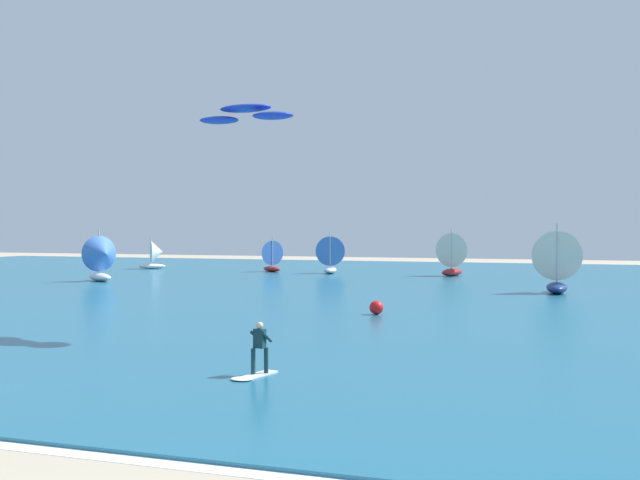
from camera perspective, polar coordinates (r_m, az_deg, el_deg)
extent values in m
cube|color=#1E607F|center=(59.62, 11.57, -3.59)|extent=(160.00, 90.00, 0.10)
cube|color=white|center=(16.06, -4.29, -16.19)|extent=(93.57, 1.37, 0.01)
cube|color=white|center=(24.91, -4.42, -9.73)|extent=(0.71, 1.46, 0.05)
cylinder|color=#143338|center=(24.76, -4.89, -8.79)|extent=(0.14, 0.14, 0.80)
cylinder|color=#143338|center=(24.92, -3.95, -8.73)|extent=(0.14, 0.14, 0.80)
cube|color=#143338|center=(24.73, -4.42, -7.17)|extent=(0.40, 0.29, 0.60)
sphere|color=beige|center=(24.68, -4.42, -6.22)|extent=(0.22, 0.22, 0.22)
cylinder|color=#143338|center=(24.91, -4.73, -6.99)|extent=(0.19, 0.51, 0.39)
cylinder|color=#143338|center=(24.66, -3.89, -7.07)|extent=(0.19, 0.51, 0.39)
ellipsoid|color=white|center=(24.16, -5.74, -10.03)|extent=(0.81, 0.73, 0.08)
ellipsoid|color=#1E33B2|center=(34.77, -5.46, 9.53)|extent=(2.76, 1.96, 0.29)
ellipsoid|color=#1E33B2|center=(35.55, -7.36, 8.65)|extent=(2.10, 1.83, 0.29)
ellipsoid|color=#1E33B2|center=(33.91, -3.46, 9.03)|extent=(2.10, 1.83, 0.29)
ellipsoid|color=white|center=(89.35, -12.13, -1.89)|extent=(2.96, 2.62, 0.55)
cylinder|color=silver|center=(89.27, -12.22, -0.76)|extent=(0.09, 0.09, 2.96)
cone|color=white|center=(89.35, -11.80, -0.85)|extent=(2.55, 2.75, 2.48)
ellipsoid|color=maroon|center=(75.64, 9.60, -2.32)|extent=(2.17, 4.05, 0.72)
cylinder|color=silver|center=(75.38, 9.55, -0.60)|extent=(0.12, 0.12, 3.84)
cone|color=silver|center=(76.16, 9.80, -0.73)|extent=(3.53, 2.38, 3.23)
ellipsoid|color=navy|center=(57.63, 16.87, -3.33)|extent=(1.71, 4.23, 0.78)
cylinder|color=silver|center=(57.31, 16.88, -0.90)|extent=(0.13, 0.13, 4.13)
cone|color=silver|center=(58.22, 16.86, -1.08)|extent=(3.59, 2.05, 3.47)
ellipsoid|color=silver|center=(78.61, 0.76, -2.21)|extent=(1.98, 3.70, 0.66)
cylinder|color=silver|center=(78.36, 0.75, -0.69)|extent=(0.11, 0.11, 3.52)
cone|color=#3F72CC|center=(79.13, 0.80, -0.80)|extent=(3.23, 2.18, 2.96)
ellipsoid|color=maroon|center=(81.75, -3.53, -2.12)|extent=(3.06, 2.72, 0.57)
cylinder|color=silver|center=(81.55, -3.48, -0.85)|extent=(0.10, 0.10, 3.06)
cone|color=#3F72CC|center=(82.14, -3.71, -0.94)|extent=(2.64, 2.85, 2.57)
ellipsoid|color=white|center=(70.03, -15.74, -2.61)|extent=(3.80, 3.07, 0.69)
cylinder|color=silver|center=(70.10, -15.81, -0.81)|extent=(0.12, 0.12, 3.70)
cone|color=#3F72CC|center=(69.35, -15.55, -0.98)|extent=(3.04, 3.49, 3.11)
sphere|color=red|center=(41.74, 4.13, -4.93)|extent=(0.75, 0.75, 0.75)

